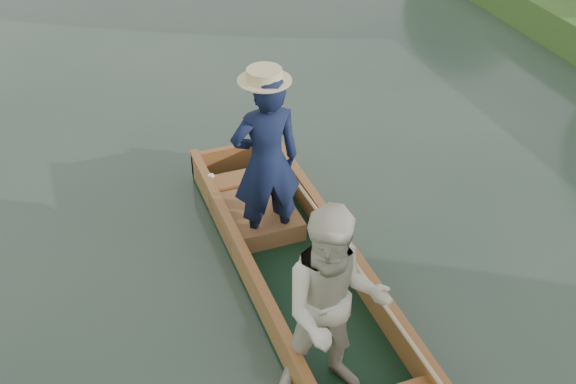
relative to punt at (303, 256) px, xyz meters
name	(u,v)px	position (x,y,z in m)	size (l,w,h in m)	color
ground	(309,302)	(0.13, 0.13, -0.75)	(120.00, 120.00, 0.00)	#283D30
punt	(303,256)	(0.00, 0.00, 0.00)	(1.33, 5.00, 2.09)	black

